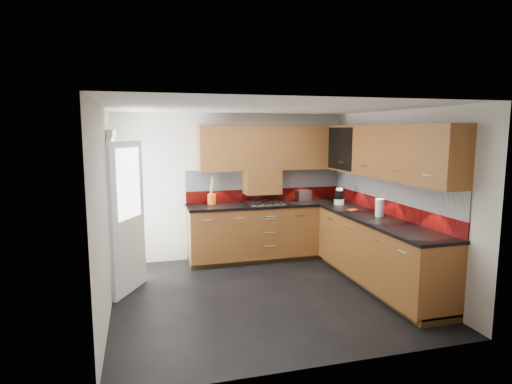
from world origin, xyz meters
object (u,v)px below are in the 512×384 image
object	(u,v)px
utensil_pot	(212,198)
gas_hob	(265,203)
toaster	(303,195)
food_processor	(339,197)

from	to	relation	value
utensil_pot	gas_hob	bearing A→B (deg)	-11.48
gas_hob	utensil_pot	world-z (taller)	utensil_pot
utensil_pot	toaster	size ratio (longest dim) A/B	1.72
gas_hob	utensil_pot	xyz separation A→B (m)	(-0.85, 0.17, 0.09)
utensil_pot	food_processor	size ratio (longest dim) A/B	1.79
gas_hob	food_processor	world-z (taller)	food_processor
gas_hob	toaster	world-z (taller)	toaster
toaster	utensil_pot	bearing A→B (deg)	178.43
gas_hob	toaster	distance (m)	0.73
gas_hob	food_processor	distance (m)	1.20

